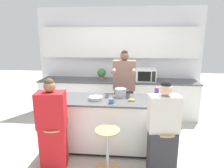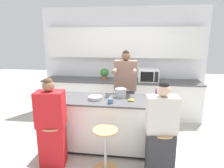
% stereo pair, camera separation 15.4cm
% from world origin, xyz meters
% --- Properties ---
extents(ground_plane, '(16.00, 16.00, 0.00)m').
position_xyz_m(ground_plane, '(0.00, 0.00, 0.00)').
color(ground_plane, '#B2ADA3').
extents(wall_back, '(4.22, 0.22, 2.70)m').
position_xyz_m(wall_back, '(0.00, 1.93, 1.54)').
color(wall_back, white).
rests_on(wall_back, ground_plane).
extents(back_counter, '(3.91, 0.69, 0.91)m').
position_xyz_m(back_counter, '(0.00, 1.60, 0.46)').
color(back_counter, white).
rests_on(back_counter, ground_plane).
extents(kitchen_island, '(2.03, 0.74, 0.92)m').
position_xyz_m(kitchen_island, '(0.00, 0.00, 0.47)').
color(kitchen_island, black).
rests_on(kitchen_island, ground_plane).
extents(bar_stool_leftmost, '(0.38, 0.38, 0.66)m').
position_xyz_m(bar_stool_leftmost, '(-0.81, -0.60, 0.36)').
color(bar_stool_leftmost, tan).
rests_on(bar_stool_leftmost, ground_plane).
extents(bar_stool_center, '(0.38, 0.38, 0.66)m').
position_xyz_m(bar_stool_center, '(0.00, -0.64, 0.36)').
color(bar_stool_center, tan).
rests_on(bar_stool_center, ground_plane).
extents(bar_stool_rightmost, '(0.38, 0.38, 0.66)m').
position_xyz_m(bar_stool_rightmost, '(0.81, -0.59, 0.36)').
color(bar_stool_rightmost, tan).
rests_on(bar_stool_rightmost, ground_plane).
extents(person_cooking, '(0.44, 0.54, 1.72)m').
position_xyz_m(person_cooking, '(0.19, 0.63, 0.84)').
color(person_cooking, '#383842').
rests_on(person_cooking, ground_plane).
extents(person_wrapped_blanket, '(0.45, 0.34, 1.40)m').
position_xyz_m(person_wrapped_blanket, '(-0.83, -0.61, 0.66)').
color(person_wrapped_blanket, red).
rests_on(person_wrapped_blanket, ground_plane).
extents(person_seated_near, '(0.45, 0.30, 1.40)m').
position_xyz_m(person_seated_near, '(0.79, -0.61, 0.63)').
color(person_seated_near, '#333338').
rests_on(person_seated_near, ground_plane).
extents(cooking_pot, '(0.29, 0.20, 0.15)m').
position_xyz_m(cooking_pot, '(0.15, 0.16, 1.00)').
color(cooking_pot, '#B7BABC').
rests_on(cooking_pot, kitchen_island).
extents(fruit_bowl, '(0.24, 0.24, 0.06)m').
position_xyz_m(fruit_bowl, '(-0.27, -0.06, 0.95)').
color(fruit_bowl, '#B7BABC').
rests_on(fruit_bowl, kitchen_island).
extents(coffee_cup_near, '(0.10, 0.07, 0.08)m').
position_xyz_m(coffee_cup_near, '(0.69, -0.13, 0.96)').
color(coffee_cup_near, '#4C7099').
rests_on(coffee_cup_near, kitchen_island).
extents(coffee_cup_far, '(0.11, 0.08, 0.08)m').
position_xyz_m(coffee_cup_far, '(0.02, -0.23, 0.96)').
color(coffee_cup_far, '#4C7099').
rests_on(coffee_cup_far, kitchen_island).
extents(banana_bunch, '(0.13, 0.10, 0.04)m').
position_xyz_m(banana_bunch, '(0.34, -0.07, 0.94)').
color(banana_bunch, yellow).
rests_on(banana_bunch, kitchen_island).
extents(juice_carton, '(0.06, 0.06, 0.18)m').
position_xyz_m(juice_carton, '(0.79, 0.22, 1.00)').
color(juice_carton, '#7A428E').
rests_on(juice_carton, kitchen_island).
extents(microwave, '(0.48, 0.40, 0.30)m').
position_xyz_m(microwave, '(0.68, 1.55, 1.06)').
color(microwave, white).
rests_on(microwave, back_counter).
extents(potted_plant, '(0.22, 0.22, 0.29)m').
position_xyz_m(potted_plant, '(-0.40, 1.60, 1.07)').
color(potted_plant, '#A86042').
rests_on(potted_plant, back_counter).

